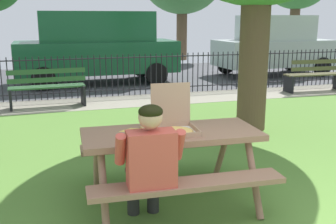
{
  "coord_description": "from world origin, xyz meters",
  "views": [
    {
      "loc": [
        -1.85,
        -2.38,
        1.9
      ],
      "look_at": [
        -0.45,
        2.3,
        0.75
      ],
      "focal_mm": 42.93,
      "sensor_mm": 36.0,
      "label": 1
    }
  ],
  "objects_px": {
    "park_bench_center": "(47,88)",
    "parked_car_left": "(97,46)",
    "park_bench_right": "(315,76)",
    "parked_car_center": "(274,45)",
    "pizza_box_open": "(174,123)",
    "adult_at_table": "(149,161)",
    "pizza_slice_on_table": "(135,129)",
    "picnic_table_foreground": "(171,147)"
  },
  "relations": [
    {
      "from": "park_bench_right",
      "to": "parked_car_left",
      "type": "xyz_separation_m",
      "value": [
        -5.31,
        3.06,
        0.68
      ]
    },
    {
      "from": "park_bench_right",
      "to": "park_bench_center",
      "type": "bearing_deg",
      "value": 180.0
    },
    {
      "from": "park_bench_right",
      "to": "pizza_slice_on_table",
      "type": "bearing_deg",
      "value": -139.72
    },
    {
      "from": "pizza_slice_on_table",
      "to": "adult_at_table",
      "type": "height_order",
      "value": "adult_at_table"
    },
    {
      "from": "parked_car_center",
      "to": "picnic_table_foreground",
      "type": "bearing_deg",
      "value": -126.83
    },
    {
      "from": "parked_car_left",
      "to": "parked_car_center",
      "type": "bearing_deg",
      "value": 0.0
    },
    {
      "from": "pizza_box_open",
      "to": "adult_at_table",
      "type": "bearing_deg",
      "value": -128.93
    },
    {
      "from": "pizza_slice_on_table",
      "to": "adult_at_table",
      "type": "bearing_deg",
      "value": -91.19
    },
    {
      "from": "parked_car_center",
      "to": "pizza_box_open",
      "type": "bearing_deg",
      "value": -126.67
    },
    {
      "from": "pizza_slice_on_table",
      "to": "pizza_box_open",
      "type": "bearing_deg",
      "value": -24.0
    },
    {
      "from": "parked_car_center",
      "to": "adult_at_table",
      "type": "bearing_deg",
      "value": -126.8
    },
    {
      "from": "adult_at_table",
      "to": "park_bench_center",
      "type": "height_order",
      "value": "adult_at_table"
    },
    {
      "from": "parked_car_left",
      "to": "parked_car_center",
      "type": "height_order",
      "value": "parked_car_left"
    },
    {
      "from": "picnic_table_foreground",
      "to": "pizza_slice_on_table",
      "type": "xyz_separation_m",
      "value": [
        -0.34,
        0.16,
        0.18
      ]
    },
    {
      "from": "pizza_box_open",
      "to": "park_bench_center",
      "type": "bearing_deg",
      "value": 103.35
    },
    {
      "from": "adult_at_table",
      "to": "park_bench_right",
      "type": "bearing_deg",
      "value": 43.66
    },
    {
      "from": "pizza_slice_on_table",
      "to": "parked_car_center",
      "type": "relative_size",
      "value": 0.06
    },
    {
      "from": "park_bench_right",
      "to": "parked_car_center",
      "type": "bearing_deg",
      "value": 79.02
    },
    {
      "from": "adult_at_table",
      "to": "parked_car_center",
      "type": "xyz_separation_m",
      "value": [
        6.52,
        8.72,
        0.35
      ]
    },
    {
      "from": "pizza_slice_on_table",
      "to": "park_bench_center",
      "type": "bearing_deg",
      "value": 99.7
    },
    {
      "from": "park_bench_right",
      "to": "parked_car_center",
      "type": "relative_size",
      "value": 0.41
    },
    {
      "from": "park_bench_center",
      "to": "parked_car_left",
      "type": "bearing_deg",
      "value": 64.56
    },
    {
      "from": "parked_car_left",
      "to": "park_bench_center",
      "type": "bearing_deg",
      "value": -115.44
    },
    {
      "from": "parked_car_left",
      "to": "parked_car_center",
      "type": "xyz_separation_m",
      "value": [
        5.91,
        0.0,
        -0.09
      ]
    },
    {
      "from": "adult_at_table",
      "to": "park_bench_right",
      "type": "height_order",
      "value": "adult_at_table"
    },
    {
      "from": "picnic_table_foreground",
      "to": "adult_at_table",
      "type": "distance_m",
      "value": 0.61
    },
    {
      "from": "adult_at_table",
      "to": "park_bench_center",
      "type": "xyz_separation_m",
      "value": [
        -0.84,
        5.66,
        -0.24
      ]
    },
    {
      "from": "pizza_slice_on_table",
      "to": "park_bench_center",
      "type": "xyz_separation_m",
      "value": [
        -0.86,
        5.01,
        -0.36
      ]
    },
    {
      "from": "picnic_table_foreground",
      "to": "park_bench_center",
      "type": "bearing_deg",
      "value": 103.07
    },
    {
      "from": "park_bench_center",
      "to": "pizza_box_open",
      "type": "bearing_deg",
      "value": -76.65
    },
    {
      "from": "park_bench_right",
      "to": "parked_car_center",
      "type": "height_order",
      "value": "parked_car_center"
    },
    {
      "from": "pizza_slice_on_table",
      "to": "adult_at_table",
      "type": "distance_m",
      "value": 0.65
    },
    {
      "from": "park_bench_right",
      "to": "pizza_box_open",
      "type": "bearing_deg",
      "value": -136.94
    },
    {
      "from": "park_bench_right",
      "to": "picnic_table_foreground",
      "type": "bearing_deg",
      "value": -137.14
    },
    {
      "from": "pizza_slice_on_table",
      "to": "parked_car_left",
      "type": "height_order",
      "value": "parked_car_left"
    },
    {
      "from": "picnic_table_foreground",
      "to": "parked_car_center",
      "type": "relative_size",
      "value": 0.47
    },
    {
      "from": "park_bench_right",
      "to": "parked_car_left",
      "type": "relative_size",
      "value": 0.35
    },
    {
      "from": "pizza_slice_on_table",
      "to": "adult_at_table",
      "type": "relative_size",
      "value": 0.2
    },
    {
      "from": "parked_car_left",
      "to": "picnic_table_foreground",
      "type": "bearing_deg",
      "value": -91.78
    },
    {
      "from": "picnic_table_foreground",
      "to": "parked_car_left",
      "type": "xyz_separation_m",
      "value": [
        0.26,
        8.23,
        0.5
      ]
    },
    {
      "from": "pizza_box_open",
      "to": "park_bench_center",
      "type": "xyz_separation_m",
      "value": [
        -1.23,
        5.18,
        -0.44
      ]
    },
    {
      "from": "park_bench_right",
      "to": "parked_car_center",
      "type": "xyz_separation_m",
      "value": [
        0.59,
        3.06,
        0.59
      ]
    }
  ]
}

